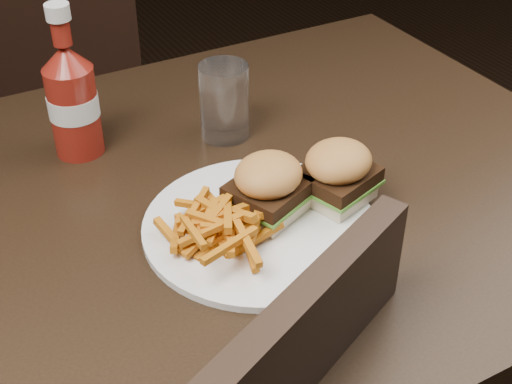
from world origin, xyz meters
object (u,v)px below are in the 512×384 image
plate (260,226)px  ketchup_bottle (75,114)px  dining_table (178,217)px  tumbler (224,101)px  chair_far (60,121)px

plate → ketchup_bottle: (-0.14, 0.28, 0.06)m
dining_table → plate: (0.07, -0.10, 0.03)m
dining_table → tumbler: (0.13, 0.12, 0.08)m
chair_far → tumbler: bearing=110.3°
plate → tumbler: 0.23m
ketchup_bottle → tumbler: (0.20, -0.06, -0.01)m
plate → dining_table: bearing=125.6°
dining_table → ketchup_bottle: size_ratio=8.83×
dining_table → plate: plate is taller
dining_table → ketchup_bottle: (-0.07, 0.18, 0.08)m
dining_table → chair_far: bearing=87.2°
tumbler → dining_table: bearing=-136.7°
chair_far → tumbler: (0.09, -0.73, 0.38)m
tumbler → chair_far: bearing=97.0°
plate → ketchup_bottle: size_ratio=2.10×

